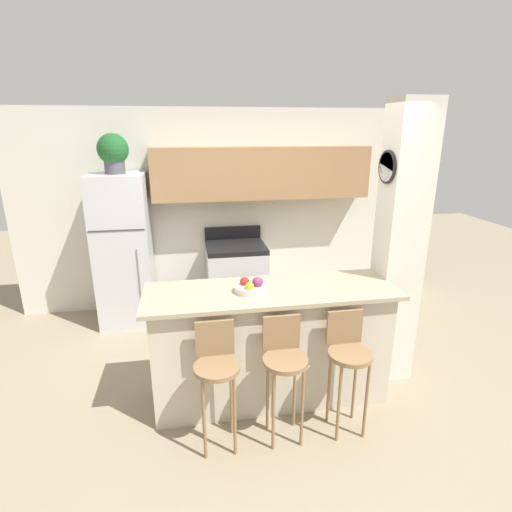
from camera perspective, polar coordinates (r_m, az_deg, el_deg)
name	(u,v)px	position (r m, az deg, el deg)	size (l,w,h in m)	color
ground_plane	(270,395)	(3.83, 2.04, -19.26)	(14.00, 14.00, 0.00)	gray
wall_back	(247,196)	(5.20, -1.35, 8.60)	(5.60, 0.38, 2.55)	silver
pillar_right	(399,247)	(3.81, 19.73, 1.15)	(0.38, 0.32, 2.55)	silver
counter_bar	(271,344)	(3.53, 2.13, -12.49)	(2.10, 0.67, 1.04)	beige
refrigerator	(124,250)	(5.03, -18.38, 0.76)	(0.63, 0.67, 1.81)	silver
stove_range	(236,278)	(5.15, -2.84, -3.17)	(0.74, 0.66, 1.07)	silver
bar_stool_left	(217,368)	(3.01, -5.66, -15.70)	(0.34, 0.34, 0.98)	olive
bar_stool_mid	(284,362)	(3.08, 4.04, -14.84)	(0.34, 0.34, 0.98)	olive
bar_stool_right	(348,356)	(3.22, 13.01, -13.68)	(0.34, 0.34, 0.98)	olive
potted_plant_on_fridge	(113,152)	(4.84, -19.73, 13.84)	(0.34, 0.34, 0.44)	#4C4C51
fruit_bowl	(251,287)	(3.24, -0.74, -4.44)	(0.26, 0.26, 0.12)	silver
trash_bin	(173,309)	(5.03, -11.84, -7.48)	(0.28, 0.28, 0.38)	#59595B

